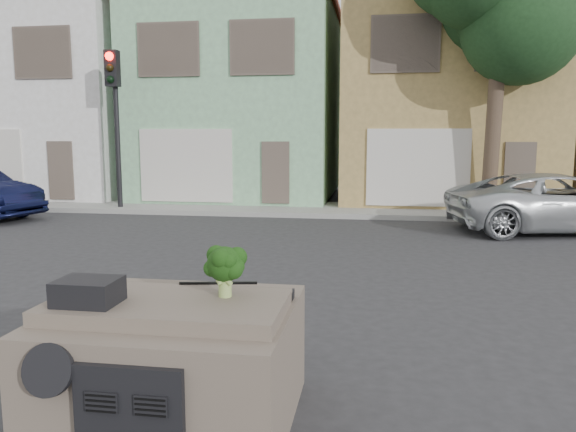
# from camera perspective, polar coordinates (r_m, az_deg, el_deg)

# --- Properties ---
(ground_plane) EXTENTS (120.00, 120.00, 0.00)m
(ground_plane) POSITION_cam_1_polar(r_m,az_deg,el_deg) (7.95, -3.66, -9.76)
(ground_plane) COLOR #303033
(ground_plane) RESTS_ON ground
(sidewalk) EXTENTS (40.00, 3.00, 0.15)m
(sidewalk) POSITION_cam_1_polar(r_m,az_deg,el_deg) (18.11, 3.56, 0.66)
(sidewalk) COLOR gray
(sidewalk) RESTS_ON ground
(townhouse_white) EXTENTS (7.20, 8.20, 7.55)m
(townhouse_white) POSITION_cam_1_polar(r_m,az_deg,el_deg) (25.31, -21.52, 10.65)
(townhouse_white) COLOR white
(townhouse_white) RESTS_ON ground
(townhouse_mint) EXTENTS (7.20, 8.20, 7.55)m
(townhouse_mint) POSITION_cam_1_polar(r_m,az_deg,el_deg) (22.52, -4.46, 11.56)
(townhouse_mint) COLOR #8AC293
(townhouse_mint) RESTS_ON ground
(townhouse_tan) EXTENTS (7.20, 8.20, 7.55)m
(townhouse_tan) POSITION_cam_1_polar(r_m,az_deg,el_deg) (22.04, 15.28, 11.38)
(townhouse_tan) COLOR tan
(townhouse_tan) RESTS_ON ground
(silver_pickup) EXTENTS (5.76, 3.46, 1.50)m
(silver_pickup) POSITION_cam_1_polar(r_m,az_deg,el_deg) (15.91, 25.56, -1.46)
(silver_pickup) COLOR silver
(silver_pickup) RESTS_ON ground
(traffic_signal) EXTENTS (0.40, 0.40, 5.10)m
(traffic_signal) POSITION_cam_1_polar(r_m,az_deg,el_deg) (18.75, -17.09, 8.16)
(traffic_signal) COLOR black
(traffic_signal) RESTS_ON ground
(tree_near) EXTENTS (4.40, 4.00, 8.50)m
(tree_near) POSITION_cam_1_polar(r_m,az_deg,el_deg) (17.59, 20.38, 13.59)
(tree_near) COLOR #1A391A
(tree_near) RESTS_ON ground
(car_dashboard) EXTENTS (2.00, 1.80, 1.12)m
(car_dashboard) POSITION_cam_1_polar(r_m,az_deg,el_deg) (5.05, -11.35, -13.95)
(car_dashboard) COLOR #695C4F
(car_dashboard) RESTS_ON ground
(instrument_hump) EXTENTS (0.48, 0.38, 0.20)m
(instrument_hump) POSITION_cam_1_polar(r_m,az_deg,el_deg) (4.77, -19.64, -7.23)
(instrument_hump) COLOR black
(instrument_hump) RESTS_ON car_dashboard
(wiper_arm) EXTENTS (0.69, 0.15, 0.02)m
(wiper_arm) POSITION_cam_1_polar(r_m,az_deg,el_deg) (5.13, -7.09, -6.77)
(wiper_arm) COLOR black
(wiper_arm) RESTS_ON car_dashboard
(broccoli) EXTENTS (0.46, 0.46, 0.43)m
(broccoli) POSITION_cam_1_polar(r_m,az_deg,el_deg) (4.69, -6.44, -5.59)
(broccoli) COLOR black
(broccoli) RESTS_ON car_dashboard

